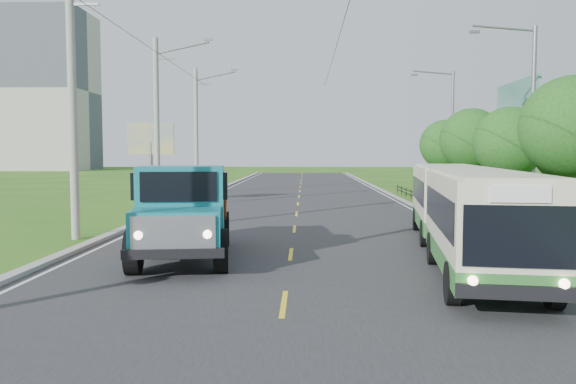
{
  "coord_description": "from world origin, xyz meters",
  "views": [
    {
      "loc": [
        0.46,
        -11.99,
        3.29
      ],
      "look_at": [
        -0.15,
        7.94,
        1.9
      ],
      "focal_mm": 35.0,
      "sensor_mm": 36.0,
      "label": 1
    }
  ],
  "objects_px": {
    "pole_mid": "(157,122)",
    "planter_far": "(440,203)",
    "pole_far": "(197,130)",
    "planter_mid": "(481,218)",
    "pole_near": "(73,105)",
    "planter_near": "(560,247)",
    "tree_fifth": "(471,143)",
    "bus": "(464,205)",
    "dump_truck": "(185,206)",
    "streetlight_far": "(450,130)",
    "billboard_left": "(151,144)",
    "tree_fourth": "(510,146)",
    "billboard_right": "(517,116)",
    "tree_third": "(572,133)",
    "streetlight_mid": "(529,117)",
    "tree_back": "(445,148)"
  },
  "relations": [
    {
      "from": "pole_mid",
      "to": "planter_far",
      "type": "distance_m",
      "value": 17.56
    },
    {
      "from": "pole_far",
      "to": "pole_mid",
      "type": "bearing_deg",
      "value": -90.0
    },
    {
      "from": "planter_mid",
      "to": "planter_far",
      "type": "height_order",
      "value": "same"
    },
    {
      "from": "pole_near",
      "to": "planter_far",
      "type": "bearing_deg",
      "value": 37.63
    },
    {
      "from": "planter_near",
      "to": "planter_far",
      "type": "distance_m",
      "value": 16.0
    },
    {
      "from": "tree_fifth",
      "to": "bus",
      "type": "height_order",
      "value": "tree_fifth"
    },
    {
      "from": "planter_far",
      "to": "dump_truck",
      "type": "bearing_deg",
      "value": -125.63
    },
    {
      "from": "tree_fifth",
      "to": "bus",
      "type": "bearing_deg",
      "value": -107.0
    },
    {
      "from": "pole_near",
      "to": "planter_near",
      "type": "distance_m",
      "value": 17.79
    },
    {
      "from": "streetlight_far",
      "to": "bus",
      "type": "bearing_deg",
      "value": -103.13
    },
    {
      "from": "billboard_left",
      "to": "bus",
      "type": "xyz_separation_m",
      "value": [
        14.94,
        -18.31,
        -2.22
      ]
    },
    {
      "from": "tree_fourth",
      "to": "bus",
      "type": "distance_m",
      "value": 9.73
    },
    {
      "from": "streetlight_far",
      "to": "dump_truck",
      "type": "bearing_deg",
      "value": -121.67
    },
    {
      "from": "pole_near",
      "to": "streetlight_far",
      "type": "bearing_deg",
      "value": 45.14
    },
    {
      "from": "streetlight_far",
      "to": "billboard_left",
      "type": "distance_m",
      "value": 20.56
    },
    {
      "from": "billboard_right",
      "to": "billboard_left",
      "type": "bearing_deg",
      "value": 169.6
    },
    {
      "from": "pole_near",
      "to": "tree_fifth",
      "type": "xyz_separation_m",
      "value": [
        18.12,
        11.14,
        -1.24
      ]
    },
    {
      "from": "streetlight_far",
      "to": "planter_near",
      "type": "xyz_separation_m",
      "value": [
        -2.04,
        -22.0,
        -4.62
      ]
    },
    {
      "from": "planter_far",
      "to": "dump_truck",
      "type": "distance_m",
      "value": 20.5
    },
    {
      "from": "tree_third",
      "to": "streetlight_mid",
      "type": "height_order",
      "value": "streetlight_mid"
    },
    {
      "from": "planter_far",
      "to": "bus",
      "type": "relative_size",
      "value": 0.05
    },
    {
      "from": "planter_mid",
      "to": "bus",
      "type": "bearing_deg",
      "value": -110.83
    },
    {
      "from": "billboard_right",
      "to": "bus",
      "type": "height_order",
      "value": "billboard_right"
    },
    {
      "from": "tree_third",
      "to": "tree_back",
      "type": "xyz_separation_m",
      "value": [
        -0.0,
        18.0,
        -0.33
      ]
    },
    {
      "from": "bus",
      "to": "billboard_right",
      "type": "bearing_deg",
      "value": 71.91
    },
    {
      "from": "billboard_right",
      "to": "planter_near",
      "type": "bearing_deg",
      "value": -104.8
    },
    {
      "from": "streetlight_mid",
      "to": "planter_mid",
      "type": "distance_m",
      "value": 5.05
    },
    {
      "from": "planter_near",
      "to": "tree_third",
      "type": "bearing_deg",
      "value": 59.59
    },
    {
      "from": "pole_near",
      "to": "planter_near",
      "type": "bearing_deg",
      "value": -10.09
    },
    {
      "from": "pole_mid",
      "to": "tree_fifth",
      "type": "relative_size",
      "value": 1.72
    },
    {
      "from": "planter_far",
      "to": "billboard_left",
      "type": "xyz_separation_m",
      "value": [
        -18.1,
        2.0,
        3.58
      ]
    },
    {
      "from": "pole_mid",
      "to": "streetlight_far",
      "type": "distance_m",
      "value": 20.16
    },
    {
      "from": "tree_back",
      "to": "streetlight_mid",
      "type": "xyz_separation_m",
      "value": [
        0.79,
        -12.14,
        1.25
      ]
    },
    {
      "from": "planter_near",
      "to": "tree_back",
      "type": "bearing_deg",
      "value": 86.43
    },
    {
      "from": "tree_fifth",
      "to": "billboard_left",
      "type": "bearing_deg",
      "value": 168.72
    },
    {
      "from": "streetlight_far",
      "to": "billboard_left",
      "type": "xyz_separation_m",
      "value": [
        -20.14,
        -4.0,
        -1.04
      ]
    },
    {
      "from": "pole_near",
      "to": "dump_truck",
      "type": "height_order",
      "value": "pole_near"
    },
    {
      "from": "pole_mid",
      "to": "billboard_right",
      "type": "distance_m",
      "value": 20.59
    },
    {
      "from": "tree_third",
      "to": "streetlight_far",
      "type": "height_order",
      "value": "streetlight_far"
    },
    {
      "from": "planter_far",
      "to": "tree_fifth",
      "type": "bearing_deg",
      "value": -55.95
    },
    {
      "from": "tree_fifth",
      "to": "planter_far",
      "type": "distance_m",
      "value": 4.21
    },
    {
      "from": "dump_truck",
      "to": "tree_back",
      "type": "bearing_deg",
      "value": 50.18
    },
    {
      "from": "billboard_right",
      "to": "planter_far",
      "type": "bearing_deg",
      "value": 151.61
    },
    {
      "from": "streetlight_far",
      "to": "streetlight_mid",
      "type": "bearing_deg",
      "value": -90.0
    },
    {
      "from": "streetlight_far",
      "to": "pole_far",
      "type": "bearing_deg",
      "value": 165.19
    },
    {
      "from": "tree_fourth",
      "to": "pole_near",
      "type": "bearing_deg",
      "value": -164.16
    },
    {
      "from": "tree_third",
      "to": "planter_mid",
      "type": "height_order",
      "value": "tree_third"
    },
    {
      "from": "bus",
      "to": "pole_far",
      "type": "bearing_deg",
      "value": 124.16
    },
    {
      "from": "tree_fourth",
      "to": "tree_fifth",
      "type": "distance_m",
      "value": 6.01
    },
    {
      "from": "dump_truck",
      "to": "pole_mid",
      "type": "bearing_deg",
      "value": 100.13
    }
  ]
}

